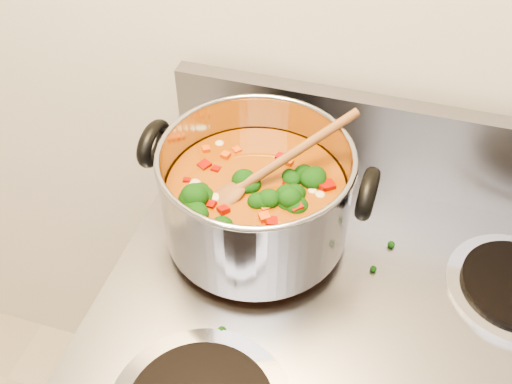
# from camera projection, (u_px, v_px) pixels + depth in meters

# --- Properties ---
(stockpot) EXTENTS (0.32, 0.26, 0.16)m
(stockpot) POSITION_uv_depth(u_px,v_px,m) (257.00, 195.00, 0.78)
(stockpot) COLOR #A6A6AE
(stockpot) RESTS_ON electric_range
(wooden_spoon) EXTENTS (0.19, 0.18, 0.10)m
(wooden_spoon) POSITION_uv_depth(u_px,v_px,m) (260.00, 175.00, 0.76)
(wooden_spoon) COLOR brown
(wooden_spoon) RESTS_ON stockpot
(cooktop_crumbs) EXTENTS (0.27, 0.06, 0.01)m
(cooktop_crumbs) POSITION_uv_depth(u_px,v_px,m) (177.00, 299.00, 0.76)
(cooktop_crumbs) COLOR black
(cooktop_crumbs) RESTS_ON electric_range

